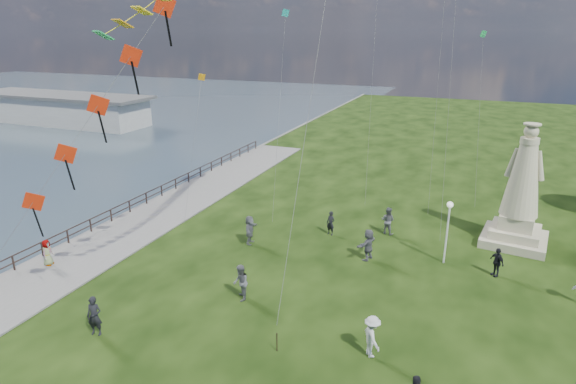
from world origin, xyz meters
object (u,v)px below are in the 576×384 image
at_px(person_5, 250,230).
at_px(person_9, 497,262).
at_px(person_0, 94,316).
at_px(pier_pavilion, 61,108).
at_px(lamppost, 448,219).
at_px(person_7, 388,221).
at_px(person_10, 48,254).
at_px(person_11, 368,245).
at_px(person_6, 331,223).
at_px(statue, 520,200).
at_px(person_1, 241,283).
at_px(person_2, 372,336).

xyz_separation_m(person_5, person_9, (14.75, 1.27, -0.11)).
xyz_separation_m(person_0, person_5, (2.13, 11.47, 0.00)).
bearing_deg(person_9, person_0, -93.92).
distance_m(pier_pavilion, person_9, 67.45).
distance_m(lamppost, person_0, 19.44).
bearing_deg(person_7, person_10, 47.49).
height_order(person_0, person_11, person_11).
height_order(lamppost, person_9, lamppost).
height_order(person_6, person_7, person_7).
bearing_deg(person_0, person_11, 36.32).
distance_m(statue, person_7, 8.32).
relative_size(person_1, person_11, 0.99).
xyz_separation_m(lamppost, person_11, (-4.31, -1.27, -1.81)).
height_order(person_2, person_5, person_5).
bearing_deg(person_6, person_5, -125.82).
distance_m(person_5, person_10, 11.99).
relative_size(statue, person_0, 4.15).
height_order(pier_pavilion, person_11, pier_pavilion).
bearing_deg(person_0, person_1, 32.47).
relative_size(person_0, person_5, 1.00).
relative_size(pier_pavilion, person_0, 15.88).
xyz_separation_m(person_2, person_9, (4.94, 9.57, -0.10)).
bearing_deg(person_5, person_9, -94.28).
xyz_separation_m(lamppost, person_9, (2.82, -0.57, -1.94)).
height_order(person_10, person_11, person_11).
bearing_deg(pier_pavilion, person_1, -36.10).
bearing_deg(person_11, person_10, -46.59).
relative_size(person_2, person_7, 1.00).
bearing_deg(person_0, person_5, 64.77).
height_order(person_1, person_5, person_1).
bearing_deg(person_2, person_1, 38.48).
xyz_separation_m(person_0, person_10, (-7.40, 4.19, -0.16)).
bearing_deg(person_10, person_9, -84.78).
bearing_deg(person_5, lamppost, -90.43).
distance_m(person_2, person_6, 12.80).
bearing_deg(person_11, person_9, 114.38).
xyz_separation_m(lamppost, person_10, (-21.44, -9.12, -2.00)).
height_order(person_9, person_11, person_11).
xyz_separation_m(person_6, person_9, (10.32, -2.04, 0.02)).
bearing_deg(person_1, person_10, -115.44).
distance_m(person_1, person_9, 14.33).
height_order(person_7, person_9, person_7).
height_order(person_2, person_7, person_7).
height_order(person_0, person_2, person_0).
distance_m(person_0, person_2, 12.34).
distance_m(person_6, person_10, 17.51).
xyz_separation_m(person_5, person_10, (-9.52, -7.28, -0.17)).
xyz_separation_m(lamppost, person_6, (-7.50, 1.47, -1.96)).
height_order(person_7, person_10, person_7).
distance_m(pier_pavilion, statue, 66.53).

